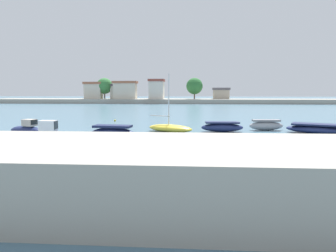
% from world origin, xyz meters
% --- Properties ---
extents(ground_plane, '(400.00, 400.00, 0.00)m').
position_xyz_m(ground_plane, '(0.00, 0.00, 0.00)').
color(ground_plane, slate).
extents(moored_boat_1, '(3.53, 2.23, 1.44)m').
position_xyz_m(moored_boat_1, '(-6.33, 8.03, 0.52)').
color(moored_boat_1, navy).
rests_on(moored_boat_1, ground).
extents(moored_boat_2, '(3.44, 1.33, 1.69)m').
position_xyz_m(moored_boat_2, '(-2.86, 4.43, 0.57)').
color(moored_boat_2, navy).
rests_on(moored_boat_2, ground).
extents(moored_boat_3, '(3.70, 1.72, 1.21)m').
position_xyz_m(moored_boat_3, '(1.54, 6.04, 0.58)').
color(moored_boat_3, navy).
rests_on(moored_boat_3, ground).
extents(moored_boat_4, '(4.84, 3.73, 5.37)m').
position_xyz_m(moored_boat_4, '(5.59, 11.42, 0.38)').
color(moored_boat_4, yellow).
rests_on(moored_boat_4, ground).
extents(moored_boat_5, '(3.91, 1.40, 0.94)m').
position_xyz_m(moored_boat_5, '(10.43, 11.98, 0.45)').
color(moored_boat_5, navy).
rests_on(moored_boat_5, ground).
extents(moored_boat_6, '(3.29, 1.12, 1.04)m').
position_xyz_m(moored_boat_6, '(14.80, 13.40, 0.49)').
color(moored_boat_6, '#9E9EA3').
rests_on(moored_boat_6, ground).
extents(moored_boat_7, '(5.59, 4.04, 0.88)m').
position_xyz_m(moored_boat_7, '(18.77, 11.35, 0.42)').
color(moored_boat_7, navy).
rests_on(moored_boat_7, ground).
extents(mooring_buoy_1, '(0.25, 0.25, 0.25)m').
position_xyz_m(mooring_buoy_1, '(-1.93, 20.97, 0.13)').
color(mooring_buoy_1, yellow).
rests_on(mooring_buoy_1, ground).
extents(mooring_buoy_2, '(0.41, 0.41, 0.41)m').
position_xyz_m(mooring_buoy_2, '(13.44, 3.37, 0.21)').
color(mooring_buoy_2, white).
rests_on(mooring_buoy_2, ground).
extents(mooring_buoy_3, '(0.31, 0.31, 0.31)m').
position_xyz_m(mooring_buoy_3, '(6.74, 8.73, 0.16)').
color(mooring_buoy_3, yellow).
rests_on(mooring_buoy_3, ground).
extents(distant_shoreline, '(108.56, 11.42, 7.84)m').
position_xyz_m(distant_shoreline, '(-2.47, 78.79, 1.89)').
color(distant_shoreline, '#9E998C').
rests_on(distant_shoreline, ground).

